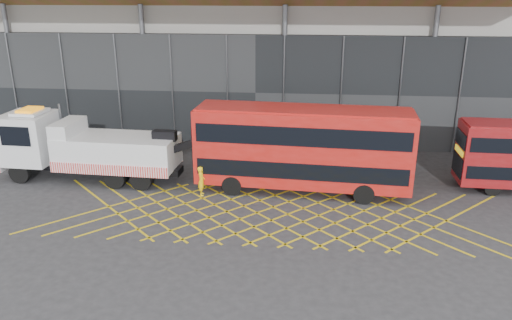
# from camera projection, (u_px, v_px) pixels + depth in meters

# --- Properties ---
(ground_plane) EXTENTS (120.00, 120.00, 0.00)m
(ground_plane) POSITION_uv_depth(u_px,v_px,m) (197.00, 210.00, 26.31)
(ground_plane) COLOR #28282A
(road_markings) EXTENTS (24.76, 7.16, 0.01)m
(road_markings) POSITION_uv_depth(u_px,v_px,m) (272.00, 213.00, 25.94)
(road_markings) COLOR gold
(road_markings) RESTS_ON ground_plane
(construction_building) EXTENTS (55.00, 23.97, 18.00)m
(construction_building) POSITION_uv_depth(u_px,v_px,m) (263.00, 14.00, 40.42)
(construction_building) COLOR #969590
(construction_building) RESTS_ON ground_plane
(recovery_truck) EXTENTS (12.55, 3.53, 4.36)m
(recovery_truck) POSITION_uv_depth(u_px,v_px,m) (84.00, 147.00, 29.97)
(recovery_truck) COLOR black
(recovery_truck) RESTS_ON ground_plane
(bus_towed) EXTENTS (12.17, 3.62, 4.89)m
(bus_towed) POSITION_uv_depth(u_px,v_px,m) (302.00, 146.00, 27.93)
(bus_towed) COLOR #AD140F
(bus_towed) RESTS_ON ground_plane
(worker) EXTENTS (0.51, 0.68, 1.69)m
(worker) POSITION_uv_depth(u_px,v_px,m) (201.00, 181.00, 27.99)
(worker) COLOR yellow
(worker) RESTS_ON ground_plane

